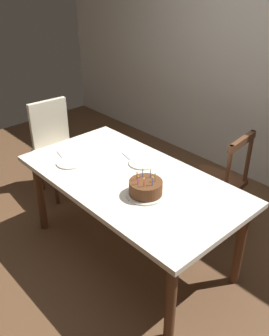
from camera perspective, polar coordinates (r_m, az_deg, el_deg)
The scene contains 9 objects.
ground at distance 3.22m, azimuth -0.62°, elevation -12.73°, with size 6.40×6.40×0.00m, color brown.
dining_table at distance 2.82m, azimuth -0.69°, elevation -2.86°, with size 1.77×0.94×0.74m.
birthday_cake at distance 2.55m, azimuth 1.74°, elevation -3.16°, with size 0.28×0.28×0.17m.
plate_near_celebrant at distance 3.00m, azimuth -9.92°, elevation 0.83°, with size 0.22×0.22×0.01m, color silver.
plate_far_side at distance 2.95m, azimuth 1.22°, elevation 0.77°, with size 0.22×0.22×0.01m, color silver.
fork_near_celebrant at distance 3.13m, azimuth -11.32°, elevation 1.90°, with size 0.18×0.02×0.01m, color silver.
fork_far_side at distance 3.05m, azimuth -1.07°, elevation 1.69°, with size 0.18×0.02×0.01m, color silver.
chair_spindle_back at distance 3.30m, azimuth 12.63°, elevation -2.37°, with size 0.49×0.49×0.95m.
chair_upholstered at distance 3.85m, azimuth -12.06°, elevation 3.85°, with size 0.48×0.48×0.95m.
Camera 1 is at (1.78, -1.58, 2.17)m, focal length 39.38 mm.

